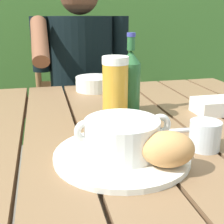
{
  "coord_description": "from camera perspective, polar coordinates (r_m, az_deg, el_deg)",
  "views": [
    {
      "loc": [
        -0.15,
        -0.79,
        1.01
      ],
      "look_at": [
        0.0,
        -0.13,
        0.79
      ],
      "focal_mm": 48.47,
      "sensor_mm": 36.0,
      "label": 1
    }
  ],
  "objects": [
    {
      "name": "table_knife",
      "position": [
        0.79,
        10.09,
        -3.54
      ],
      "size": [
        0.15,
        0.03,
        0.01
      ],
      "color": "silver",
      "rests_on": "dining_table"
    },
    {
      "name": "beer_bottle",
      "position": [
        0.93,
        3.48,
        6.1
      ],
      "size": [
        0.06,
        0.06,
        0.24
      ],
      "color": "#285E2F",
      "rests_on": "dining_table"
    },
    {
      "name": "hedge_backdrop",
      "position": [
        2.66,
        -8.7,
        19.95
      ],
      "size": [
        3.39,
        0.77,
        3.1
      ],
      "color": "#457831",
      "rests_on": "ground_plane"
    },
    {
      "name": "butter_tub",
      "position": [
        0.98,
        18.74,
        1.14
      ],
      "size": [
        0.13,
        0.1,
        0.04
      ],
      "color": "white",
      "rests_on": "dining_table"
    },
    {
      "name": "person_eating",
      "position": [
        1.55,
        -5.65,
        6.81
      ],
      "size": [
        0.48,
        0.47,
        1.21
      ],
      "color": "black",
      "rests_on": "ground_plane"
    },
    {
      "name": "chair_near_diner",
      "position": [
        1.8,
        -6.16,
        0.03
      ],
      "size": [
        0.48,
        0.44,
        0.91
      ],
      "color": "brown",
      "rests_on": "ground_plane"
    },
    {
      "name": "diner_bowl",
      "position": [
        1.21,
        -3.34,
        5.38
      ],
      "size": [
        0.15,
        0.15,
        0.05
      ],
      "color": "white",
      "rests_on": "dining_table"
    },
    {
      "name": "beer_glass",
      "position": [
        0.86,
        0.61,
        4.47
      ],
      "size": [
        0.07,
        0.07,
        0.18
      ],
      "color": "gold",
      "rests_on": "dining_table"
    },
    {
      "name": "soup_bowl",
      "position": [
        0.63,
        2.26,
        -4.41
      ],
      "size": [
        0.21,
        0.16,
        0.08
      ],
      "color": "white",
      "rests_on": "serving_plate"
    },
    {
      "name": "water_glass_small",
      "position": [
        0.71,
        17.11,
        -4.21
      ],
      "size": [
        0.07,
        0.07,
        0.07
      ],
      "color": "silver",
      "rests_on": "dining_table"
    },
    {
      "name": "bread_roll",
      "position": [
        0.59,
        10.49,
        -6.89
      ],
      "size": [
        0.11,
        0.09,
        0.07
      ],
      "color": "tan",
      "rests_on": "serving_plate"
    },
    {
      "name": "dining_table",
      "position": [
        0.89,
        -2.01,
        -7.15
      ],
      "size": [
        1.27,
        0.95,
        0.72
      ],
      "color": "brown",
      "rests_on": "ground_plane"
    },
    {
      "name": "serving_plate",
      "position": [
        0.65,
        2.21,
        -8.01
      ],
      "size": [
        0.29,
        0.29,
        0.01
      ],
      "color": "white",
      "rests_on": "dining_table"
    }
  ]
}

